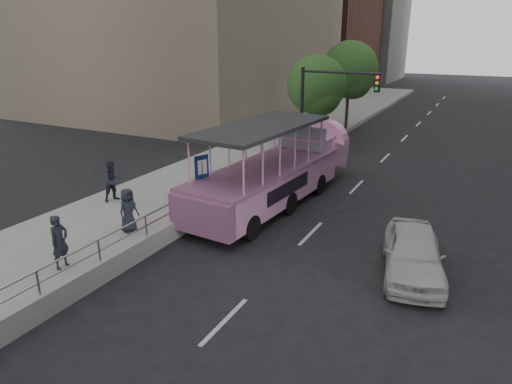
{
  "coord_description": "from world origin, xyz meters",
  "views": [
    {
      "loc": [
        6.19,
        -10.27,
        6.8
      ],
      "look_at": [
        -0.79,
        3.15,
        1.56
      ],
      "focal_mm": 32.0,
      "sensor_mm": 36.0,
      "label": 1
    }
  ],
  "objects_px": {
    "pedestrian_near": "(60,242)",
    "street_tree_near": "(318,87)",
    "parking_sign": "(202,181)",
    "car": "(413,253)",
    "traffic_signal": "(323,102)",
    "street_tree_far": "(350,72)",
    "pedestrian_mid": "(113,181)",
    "pedestrian_far": "(128,210)",
    "duck_boat": "(279,171)"
  },
  "relations": [
    {
      "from": "car",
      "to": "duck_boat",
      "type": "bearing_deg",
      "value": 134.16
    },
    {
      "from": "pedestrian_near",
      "to": "street_tree_far",
      "type": "bearing_deg",
      "value": -5.74
    },
    {
      "from": "pedestrian_far",
      "to": "street_tree_far",
      "type": "xyz_separation_m",
      "value": [
        1.35,
        21.27,
        3.23
      ]
    },
    {
      "from": "pedestrian_far",
      "to": "parking_sign",
      "type": "relative_size",
      "value": 0.58
    },
    {
      "from": "duck_boat",
      "to": "street_tree_near",
      "type": "bearing_deg",
      "value": 100.9
    },
    {
      "from": "traffic_signal",
      "to": "street_tree_far",
      "type": "xyz_separation_m",
      "value": [
        -1.4,
        9.43,
        0.81
      ]
    },
    {
      "from": "traffic_signal",
      "to": "street_tree_near",
      "type": "xyz_separation_m",
      "value": [
        -1.6,
        3.43,
        0.32
      ]
    },
    {
      "from": "car",
      "to": "pedestrian_near",
      "type": "height_order",
      "value": "pedestrian_near"
    },
    {
      "from": "pedestrian_near",
      "to": "traffic_signal",
      "type": "relative_size",
      "value": 0.32
    },
    {
      "from": "traffic_signal",
      "to": "pedestrian_near",
      "type": "bearing_deg",
      "value": -100.27
    },
    {
      "from": "pedestrian_mid",
      "to": "street_tree_far",
      "type": "xyz_separation_m",
      "value": [
        4.07,
        19.17,
        3.16
      ]
    },
    {
      "from": "pedestrian_near",
      "to": "parking_sign",
      "type": "distance_m",
      "value": 5.48
    },
    {
      "from": "street_tree_near",
      "to": "pedestrian_mid",
      "type": "bearing_deg",
      "value": -106.38
    },
    {
      "from": "duck_boat",
      "to": "pedestrian_near",
      "type": "bearing_deg",
      "value": -107.72
    },
    {
      "from": "pedestrian_mid",
      "to": "street_tree_far",
      "type": "bearing_deg",
      "value": 7.47
    },
    {
      "from": "duck_boat",
      "to": "car",
      "type": "relative_size",
      "value": 2.6
    },
    {
      "from": "pedestrian_far",
      "to": "street_tree_far",
      "type": "height_order",
      "value": "street_tree_far"
    },
    {
      "from": "pedestrian_near",
      "to": "parking_sign",
      "type": "height_order",
      "value": "parking_sign"
    },
    {
      "from": "street_tree_far",
      "to": "pedestrian_mid",
      "type": "bearing_deg",
      "value": -101.99
    },
    {
      "from": "pedestrian_mid",
      "to": "traffic_signal",
      "type": "xyz_separation_m",
      "value": [
        5.47,
        9.74,
        2.35
      ]
    },
    {
      "from": "traffic_signal",
      "to": "street_tree_near",
      "type": "distance_m",
      "value": 3.8
    },
    {
      "from": "street_tree_far",
      "to": "pedestrian_near",
      "type": "bearing_deg",
      "value": -93.02
    },
    {
      "from": "duck_boat",
      "to": "pedestrian_mid",
      "type": "relative_size",
      "value": 6.33
    },
    {
      "from": "pedestrian_mid",
      "to": "duck_boat",
      "type": "bearing_deg",
      "value": -35.75
    },
    {
      "from": "pedestrian_mid",
      "to": "pedestrian_far",
      "type": "bearing_deg",
      "value": -108.12
    },
    {
      "from": "car",
      "to": "street_tree_near",
      "type": "distance_m",
      "value": 15.84
    },
    {
      "from": "parking_sign",
      "to": "traffic_signal",
      "type": "height_order",
      "value": "traffic_signal"
    },
    {
      "from": "traffic_signal",
      "to": "duck_boat",
      "type": "bearing_deg",
      "value": -88.2
    },
    {
      "from": "duck_boat",
      "to": "parking_sign",
      "type": "height_order",
      "value": "duck_boat"
    },
    {
      "from": "car",
      "to": "parking_sign",
      "type": "bearing_deg",
      "value": 164.37
    },
    {
      "from": "car",
      "to": "traffic_signal",
      "type": "distance_m",
      "value": 12.1
    },
    {
      "from": "duck_boat",
      "to": "pedestrian_near",
      "type": "height_order",
      "value": "duck_boat"
    },
    {
      "from": "pedestrian_near",
      "to": "pedestrian_far",
      "type": "height_order",
      "value": "pedestrian_near"
    },
    {
      "from": "pedestrian_far",
      "to": "street_tree_far",
      "type": "bearing_deg",
      "value": 1.79
    },
    {
      "from": "traffic_signal",
      "to": "street_tree_far",
      "type": "height_order",
      "value": "street_tree_far"
    },
    {
      "from": "car",
      "to": "pedestrian_far",
      "type": "bearing_deg",
      "value": 179.24
    },
    {
      "from": "duck_boat",
      "to": "car",
      "type": "bearing_deg",
      "value": -32.95
    },
    {
      "from": "street_tree_near",
      "to": "parking_sign",
      "type": "bearing_deg",
      "value": -88.4
    },
    {
      "from": "parking_sign",
      "to": "pedestrian_near",
      "type": "bearing_deg",
      "value": -105.29
    },
    {
      "from": "parking_sign",
      "to": "car",
      "type": "bearing_deg",
      "value": -2.75
    },
    {
      "from": "pedestrian_mid",
      "to": "parking_sign",
      "type": "height_order",
      "value": "parking_sign"
    },
    {
      "from": "pedestrian_near",
      "to": "street_tree_near",
      "type": "distance_m",
      "value": 18.42
    },
    {
      "from": "duck_boat",
      "to": "traffic_signal",
      "type": "xyz_separation_m",
      "value": [
        -0.18,
        5.82,
        2.2
      ]
    },
    {
      "from": "pedestrian_far",
      "to": "traffic_signal",
      "type": "distance_m",
      "value": 12.39
    },
    {
      "from": "car",
      "to": "pedestrian_far",
      "type": "distance_m",
      "value": 9.39
    },
    {
      "from": "pedestrian_far",
      "to": "parking_sign",
      "type": "xyz_separation_m",
      "value": [
        1.51,
        2.34,
        0.6
      ]
    },
    {
      "from": "car",
      "to": "traffic_signal",
      "type": "relative_size",
      "value": 0.79
    },
    {
      "from": "street_tree_near",
      "to": "car",
      "type": "bearing_deg",
      "value": -58.88
    },
    {
      "from": "pedestrian_near",
      "to": "street_tree_near",
      "type": "relative_size",
      "value": 0.29
    },
    {
      "from": "pedestrian_mid",
      "to": "street_tree_near",
      "type": "height_order",
      "value": "street_tree_near"
    }
  ]
}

